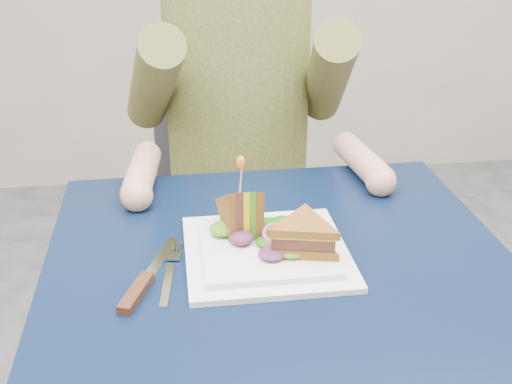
{
  "coord_description": "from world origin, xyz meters",
  "views": [
    {
      "loc": [
        -0.16,
        -0.85,
        1.27
      ],
      "look_at": [
        -0.03,
        0.08,
        0.82
      ],
      "focal_mm": 45.0,
      "sensor_mm": 36.0,
      "label": 1
    }
  ],
  "objects": [
    {
      "name": "sandwich_flat",
      "position": [
        0.03,
        0.01,
        0.78
      ],
      "size": [
        0.16,
        0.16,
        0.05
      ],
      "color": "brown",
      "rests_on": "plate"
    },
    {
      "name": "fork",
      "position": [
        -0.18,
        -0.01,
        0.73
      ],
      "size": [
        0.04,
        0.18,
        0.01
      ],
      "color": "silver",
      "rests_on": "table"
    },
    {
      "name": "lettuce_spill",
      "position": [
        -0.02,
        0.04,
        0.76
      ],
      "size": [
        0.15,
        0.13,
        0.02
      ],
      "primitive_type": null,
      "color": "#337A14",
      "rests_on": "plate"
    },
    {
      "name": "knife",
      "position": [
        -0.22,
        -0.04,
        0.74
      ],
      "size": [
        0.09,
        0.21,
        0.02
      ],
      "color": "silver",
      "rests_on": "table"
    },
    {
      "name": "diner",
      "position": [
        -0.0,
        0.61,
        0.91
      ],
      "size": [
        0.54,
        0.59,
        0.74
      ],
      "color": "brown",
      "rests_on": "chair"
    },
    {
      "name": "plate",
      "position": [
        -0.02,
        0.03,
        0.74
      ],
      "size": [
        0.26,
        0.26,
        0.02
      ],
      "color": "white",
      "rests_on": "table"
    },
    {
      "name": "toothpick_frill",
      "position": [
        -0.06,
        0.08,
        0.88
      ],
      "size": [
        0.01,
        0.01,
        0.02
      ],
      "primitive_type": "ellipsoid",
      "color": "orange",
      "rests_on": "sandwich_upright"
    },
    {
      "name": "chair",
      "position": [
        0.0,
        0.72,
        0.54
      ],
      "size": [
        0.42,
        0.4,
        0.93
      ],
      "color": "#47474C",
      "rests_on": "ground"
    },
    {
      "name": "toothpick",
      "position": [
        -0.06,
        0.08,
        0.85
      ],
      "size": [
        0.01,
        0.01,
        0.06
      ],
      "primitive_type": "cylinder",
      "rotation": [
        0.14,
        0.07,
        0.0
      ],
      "color": "tan",
      "rests_on": "sandwich_upright"
    },
    {
      "name": "onion_ring",
      "position": [
        -0.01,
        0.04,
        0.77
      ],
      "size": [
        0.04,
        0.04,
        0.02
      ],
      "primitive_type": "torus",
      "rotation": [
        0.44,
        0.0,
        0.0
      ],
      "color": "#9E4C7A",
      "rests_on": "plate"
    },
    {
      "name": "table",
      "position": [
        0.0,
        0.0,
        0.65
      ],
      "size": [
        0.75,
        0.75,
        0.73
      ],
      "color": "black",
      "rests_on": "ground"
    },
    {
      "name": "sandwich_upright",
      "position": [
        -0.06,
        0.08,
        0.78
      ],
      "size": [
        0.08,
        0.12,
        0.12
      ],
      "color": "brown",
      "rests_on": "plate"
    }
  ]
}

